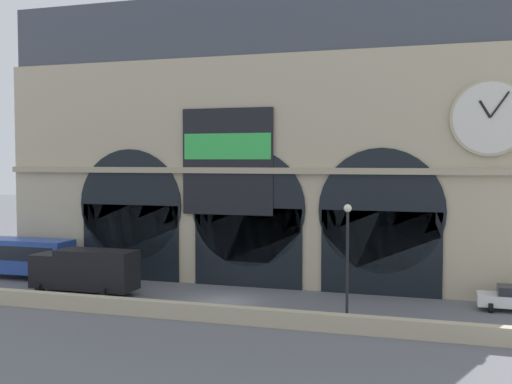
# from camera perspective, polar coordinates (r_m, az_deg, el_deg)

# --- Properties ---
(ground_plane) EXTENTS (200.00, 200.00, 0.00)m
(ground_plane) POSITION_cam_1_polar(r_m,az_deg,el_deg) (40.96, -2.95, -10.15)
(ground_plane) COLOR slate
(quay_parapet_wall) EXTENTS (90.00, 0.70, 0.97)m
(quay_parapet_wall) POSITION_cam_1_polar(r_m,az_deg,el_deg) (36.42, -5.64, -11.05)
(quay_parapet_wall) COLOR #BCAD8C
(quay_parapet_wall) RESTS_ON ground
(station_building) EXTENTS (40.34, 5.00, 21.68)m
(station_building) POSITION_cam_1_polar(r_m,az_deg,el_deg) (46.81, 0.13, 4.42)
(station_building) COLOR #BCAD8C
(station_building) RESTS_ON ground
(bus_west) EXTENTS (11.00, 3.25, 3.10)m
(bus_west) POSITION_cam_1_polar(r_m,az_deg,el_deg) (52.65, -22.14, -5.45)
(bus_west) COLOR #28479E
(bus_west) RESTS_ON ground
(box_truck_midwest) EXTENTS (7.50, 2.91, 3.12)m
(box_truck_midwest) POSITION_cam_1_polar(r_m,az_deg,el_deg) (44.34, -15.59, -7.00)
(box_truck_midwest) COLOR black
(box_truck_midwest) RESTS_ON ground
(street_lamp_quayside) EXTENTS (0.44, 0.44, 6.90)m
(street_lamp_quayside) POSITION_cam_1_polar(r_m,az_deg,el_deg) (34.09, 8.51, -5.30)
(street_lamp_quayside) COLOR black
(street_lamp_quayside) RESTS_ON ground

